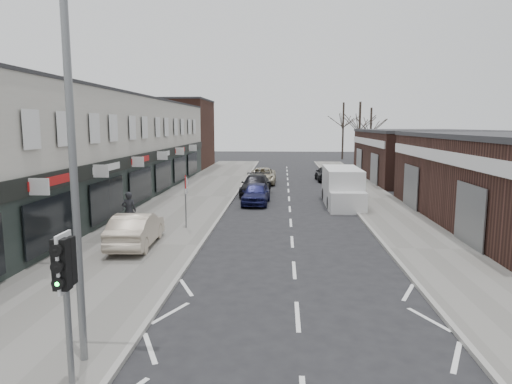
# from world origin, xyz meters

# --- Properties ---
(ground) EXTENTS (160.00, 160.00, 0.00)m
(ground) POSITION_xyz_m (0.00, 0.00, 0.00)
(ground) COLOR black
(ground) RESTS_ON ground
(pavement_left) EXTENTS (5.50, 64.00, 0.12)m
(pavement_left) POSITION_xyz_m (-6.75, 22.00, 0.06)
(pavement_left) COLOR slate
(pavement_left) RESTS_ON ground
(pavement_right) EXTENTS (3.50, 64.00, 0.12)m
(pavement_right) POSITION_xyz_m (5.75, 22.00, 0.06)
(pavement_right) COLOR slate
(pavement_right) RESTS_ON ground
(shop_terrace_left) EXTENTS (8.00, 41.00, 7.10)m
(shop_terrace_left) POSITION_xyz_m (-13.50, 19.50, 3.55)
(shop_terrace_left) COLOR #B9B5A9
(shop_terrace_left) RESTS_ON ground
(brick_block_far) EXTENTS (8.00, 10.00, 8.00)m
(brick_block_far) POSITION_xyz_m (-13.50, 45.00, 4.00)
(brick_block_far) COLOR #43251D
(brick_block_far) RESTS_ON ground
(right_unit_far) EXTENTS (10.00, 16.00, 4.50)m
(right_unit_far) POSITION_xyz_m (12.50, 34.00, 2.25)
(right_unit_far) COLOR #3D211B
(right_unit_far) RESTS_ON ground
(tree_far_a) EXTENTS (3.60, 3.60, 8.00)m
(tree_far_a) POSITION_xyz_m (9.00, 48.00, 0.00)
(tree_far_a) COLOR #382D26
(tree_far_a) RESTS_ON ground
(tree_far_b) EXTENTS (3.60, 3.60, 7.50)m
(tree_far_b) POSITION_xyz_m (11.50, 54.00, 0.00)
(tree_far_b) COLOR #382D26
(tree_far_b) RESTS_ON ground
(tree_far_c) EXTENTS (3.60, 3.60, 8.50)m
(tree_far_c) POSITION_xyz_m (8.50, 60.00, 0.00)
(tree_far_c) COLOR #382D26
(tree_far_c) RESTS_ON ground
(traffic_light) EXTENTS (0.28, 0.60, 3.10)m
(traffic_light) POSITION_xyz_m (-4.40, -2.02, 2.41)
(traffic_light) COLOR slate
(traffic_light) RESTS_ON pavement_left
(street_lamp) EXTENTS (2.23, 0.22, 8.00)m
(street_lamp) POSITION_xyz_m (-4.53, -0.80, 4.62)
(street_lamp) COLOR slate
(street_lamp) RESTS_ON pavement_left
(warning_sign) EXTENTS (0.12, 0.80, 2.70)m
(warning_sign) POSITION_xyz_m (-5.16, 12.00, 2.20)
(warning_sign) COLOR slate
(warning_sign) RESTS_ON pavement_left
(white_van) EXTENTS (2.21, 6.19, 2.41)m
(white_van) POSITION_xyz_m (3.40, 19.64, 1.14)
(white_van) COLOR white
(white_van) RESTS_ON ground
(sedan_on_pavement) EXTENTS (1.74, 4.39, 1.42)m
(sedan_on_pavement) POSITION_xyz_m (-6.55, 8.48, 0.83)
(sedan_on_pavement) COLOR #B6A692
(sedan_on_pavement) RESTS_ON pavement_left
(pedestrian) EXTENTS (0.74, 0.54, 1.86)m
(pedestrian) POSITION_xyz_m (-7.86, 11.45, 1.05)
(pedestrian) COLOR black
(pedestrian) RESTS_ON pavement_left
(parked_car_left_a) EXTENTS (1.83, 4.21, 1.41)m
(parked_car_left_a) POSITION_xyz_m (-2.20, 19.67, 0.71)
(parked_car_left_a) COLOR #151742
(parked_car_left_a) RESTS_ON ground
(parked_car_left_b) EXTENTS (2.21, 5.17, 1.49)m
(parked_car_left_b) POSITION_xyz_m (-2.44, 23.55, 0.74)
(parked_car_left_b) COLOR black
(parked_car_left_b) RESTS_ON ground
(parked_car_left_c) EXTENTS (2.31, 5.00, 1.39)m
(parked_car_left_c) POSITION_xyz_m (-2.26, 30.18, 0.69)
(parked_car_left_c) COLOR #B8AE93
(parked_car_left_c) RESTS_ON ground
(parked_car_right_a) EXTENTS (1.62, 4.21, 1.37)m
(parked_car_right_a) POSITION_xyz_m (3.16, 21.76, 0.68)
(parked_car_right_a) COLOR silver
(parked_car_right_a) RESTS_ON ground
(parked_car_right_b) EXTENTS (1.88, 4.27, 1.43)m
(parked_car_right_b) POSITION_xyz_m (3.50, 32.46, 0.71)
(parked_car_right_b) COLOR black
(parked_car_right_b) RESTS_ON ground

